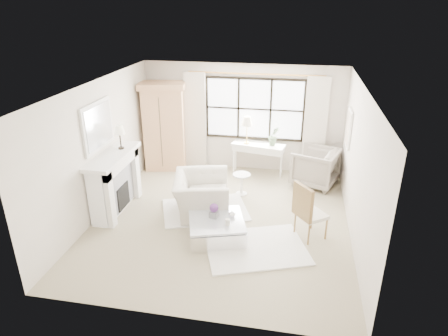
{
  "coord_description": "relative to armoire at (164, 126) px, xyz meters",
  "views": [
    {
      "loc": [
        1.36,
        -6.89,
        4.17
      ],
      "look_at": [
        0.01,
        0.2,
        1.05
      ],
      "focal_mm": 32.0,
      "sensor_mm": 36.0,
      "label": 1
    }
  ],
  "objects": [
    {
      "name": "coffee_table",
      "position": [
        1.97,
        -3.02,
        -0.96
      ],
      "size": [
        1.25,
        1.25,
        0.38
      ],
      "rotation": [
        0.0,
        0.0,
        0.3
      ],
      "color": "white",
      "rests_on": "floor"
    },
    {
      "name": "french_chair",
      "position": [
        3.67,
        -2.68,
        -0.83
      ],
      "size": [
        0.68,
        0.68,
        1.08
      ],
      "rotation": [
        0.0,
        0.0,
        2.23
      ],
      "color": "olive",
      "rests_on": "floor"
    },
    {
      "name": "mirror_glass",
      "position": [
        -0.5,
        -2.37,
        0.7
      ],
      "size": [
        0.02,
        1.0,
        0.8
      ],
      "primitive_type": "cube",
      "color": "silver",
      "rests_on": "wall_left"
    },
    {
      "name": "pillar_candle",
      "position": [
        2.21,
        -3.17,
        -0.7
      ],
      "size": [
        0.08,
        0.08,
        0.12
      ],
      "primitive_type": "cylinder",
      "color": "silver",
      "rests_on": "coffee_table"
    },
    {
      "name": "wall_back",
      "position": [
        1.94,
        0.38,
        0.21
      ],
      "size": [
        5.0,
        0.0,
        5.0
      ],
      "primitive_type": "plane",
      "rotation": [
        1.57,
        0.0,
        0.0
      ],
      "color": "beige",
      "rests_on": "ground"
    },
    {
      "name": "window_pane",
      "position": [
        2.24,
        0.36,
        0.46
      ],
      "size": [
        2.4,
        0.02,
        1.5
      ],
      "primitive_type": "cube",
      "color": "white",
      "rests_on": "wall_back"
    },
    {
      "name": "mantel_lamp",
      "position": [
        -0.24,
        -2.05,
        0.51
      ],
      "size": [
        0.22,
        0.22,
        0.51
      ],
      "color": "black",
      "rests_on": "fireplace"
    },
    {
      "name": "wingback_chair",
      "position": [
        3.81,
        -0.32,
        -0.7
      ],
      "size": [
        1.24,
        1.22,
        0.89
      ],
      "primitive_type": "imported",
      "rotation": [
        0.0,
        0.0,
        -1.92
      ],
      "color": "gray",
      "rests_on": "floor"
    },
    {
      "name": "ceiling",
      "position": [
        1.94,
        -2.37,
        1.56
      ],
      "size": [
        5.5,
        5.5,
        0.0
      ],
      "primitive_type": "plane",
      "rotation": [
        3.14,
        0.0,
        0.0
      ],
      "color": "white",
      "rests_on": "ground"
    },
    {
      "name": "club_armchair",
      "position": [
        1.48,
        -2.16,
        -0.73
      ],
      "size": [
        1.33,
        1.45,
        0.81
      ],
      "primitive_type": "imported",
      "rotation": [
        0.0,
        0.0,
        1.79
      ],
      "color": "beige",
      "rests_on": "floor"
    },
    {
      "name": "curtain_right",
      "position": [
        3.74,
        0.28,
        0.1
      ],
      "size": [
        0.55,
        0.1,
        2.47
      ],
      "primitive_type": "cube",
      "color": "beige",
      "rests_on": "ground"
    },
    {
      "name": "window_frame",
      "position": [
        2.24,
        0.35,
        0.46
      ],
      "size": [
        2.5,
        0.04,
        1.5
      ],
      "primitive_type": null,
      "color": "black",
      "rests_on": "wall_back"
    },
    {
      "name": "curtain_left",
      "position": [
        0.74,
        0.28,
        0.1
      ],
      "size": [
        0.55,
        0.1,
        2.47
      ],
      "primitive_type": "cube",
      "color": "beige",
      "rests_on": "ground"
    },
    {
      "name": "console_lamp",
      "position": [
        2.11,
        0.03,
        0.22
      ],
      "size": [
        0.28,
        0.28,
        0.69
      ],
      "color": "#B18F3D",
      "rests_on": "console_table"
    },
    {
      "name": "wall_front",
      "position": [
        1.94,
        -5.12,
        0.21
      ],
      "size": [
        5.0,
        0.0,
        5.0
      ],
      "primitive_type": "plane",
      "rotation": [
        -1.57,
        0.0,
        0.0
      ],
      "color": "beige",
      "rests_on": "ground"
    },
    {
      "name": "curtain_rod",
      "position": [
        2.24,
        0.3,
        1.33
      ],
      "size": [
        3.3,
        0.04,
        0.04
      ],
      "primitive_type": "cylinder",
      "rotation": [
        0.0,
        1.57,
        0.0
      ],
      "color": "#C78D45",
      "rests_on": "wall_back"
    },
    {
      "name": "rug_left",
      "position": [
        1.53,
        -2.08,
        -1.12
      ],
      "size": [
        2.06,
        1.77,
        0.03
      ],
      "primitive_type": "cube",
      "rotation": [
        0.0,
        0.0,
        0.37
      ],
      "color": "white",
      "rests_on": "floor"
    },
    {
      "name": "art_canvas",
      "position": [
        4.39,
        -0.67,
        0.41
      ],
      "size": [
        0.01,
        0.52,
        0.72
      ],
      "primitive_type": "cube",
      "color": "#C6B19A",
      "rests_on": "wall_right"
    },
    {
      "name": "armoire",
      "position": [
        0.0,
        0.0,
        0.0
      ],
      "size": [
        1.23,
        0.9,
        2.24
      ],
      "rotation": [
        0.0,
        0.0,
        0.19
      ],
      "color": "tan",
      "rests_on": "floor"
    },
    {
      "name": "console_table",
      "position": [
        2.4,
        0.04,
        -0.74
      ],
      "size": [
        1.36,
        0.68,
        0.8
      ],
      "rotation": [
        0.0,
        0.0,
        -0.19
      ],
      "color": "white",
      "rests_on": "floor"
    },
    {
      "name": "wall_left",
      "position": [
        -0.56,
        -2.37,
        0.21
      ],
      "size": [
        0.0,
        5.5,
        5.5
      ],
      "primitive_type": "plane",
      "rotation": [
        1.57,
        0.0,
        1.57
      ],
      "color": "beige",
      "rests_on": "ground"
    },
    {
      "name": "mirror_frame",
      "position": [
        -0.53,
        -2.37,
        0.7
      ],
      "size": [
        0.05,
        1.15,
        0.95
      ],
      "primitive_type": "cube",
      "color": "silver",
      "rests_on": "wall_left"
    },
    {
      "name": "wall_right",
      "position": [
        4.44,
        -2.37,
        0.21
      ],
      "size": [
        0.0,
        5.5,
        5.5
      ],
      "primitive_type": "plane",
      "rotation": [
        1.57,
        0.0,
        -1.57
      ],
      "color": "beige",
      "rests_on": "ground"
    },
    {
      "name": "art_frame",
      "position": [
        4.41,
        -0.67,
        0.41
      ],
      "size": [
        0.04,
        0.62,
        0.82
      ],
      "primitive_type": "cube",
      "color": "white",
      "rests_on": "wall_right"
    },
    {
      "name": "side_table",
      "position": [
        2.17,
        -1.19,
        -0.81
      ],
      "size": [
        0.4,
        0.4,
        0.51
      ],
      "color": "white",
      "rests_on": "floor"
    },
    {
      "name": "fireplace",
      "position": [
        -0.33,
        -2.37,
        -0.49
      ],
      "size": [
        0.58,
        1.66,
        1.26
      ],
      "color": "white",
      "rests_on": "ground"
    },
    {
      "name": "rug_right",
      "position": [
        2.75,
        -3.26,
        -1.12
      ],
      "size": [
        2.09,
        1.83,
        0.03
      ],
      "primitive_type": "cube",
      "rotation": [
        0.0,
        0.0,
        0.35
      ],
      "color": "white",
      "rests_on": "floor"
    },
    {
      "name": "coffee_vase",
      "position": [
        2.24,
        -2.87,
        -0.69
      ],
      "size": [
        0.17,
        0.17,
        0.14
      ],
      "primitive_type": "imported",
      "rotation": [
        0.0,
        0.0,
        0.37
      ],
      "color": "white",
      "rests_on": "coffee_table"
    },
    {
      "name": "orchid_plant",
      "position": [
        2.77,
        0.03,
        -0.1
      ],
      "size": [
        0.32,
        0.29,
        0.47
      ],
      "primitive_type": "imported",
      "rotation": [
        0.0,
        0.0,
        0.39
      ],
      "color": "#4D6745",
      "rests_on": "console_table"
    },
    {
      "name": "planter_box",
      "position": [
        1.91,
        -2.94,
        -0.7
      ],
      "size": [
        0.18,
        0.18,
        0.11
      ],
      "primitive_type": "cube",
      "rotation": [
        0.0,
        0.0,
        -0.26
      ],
      "color": "slate",
      "rests_on": "coffee_table"
    },
    {
      "name": "floor",
      "position": [
        1.94,
        -2.37,
        -1.14
      ],
      "size": [
        5.5,
        5.5,
        0.0
      ],
      "primitive_type": "plane",
      "color": "tan",
      "rests_on": "ground"
    },
    {
      "name": "planter_flowers",
      "position": [
        1.91,
        -2.94,
        -0.56
      ],
      "size": [
        0.17,
        0.17,
        0.17
      ],
      "primitive_type": "sphere",
      "color": "#5D2E74",
      "rests_on": "planter_box"
    }
  ]
}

